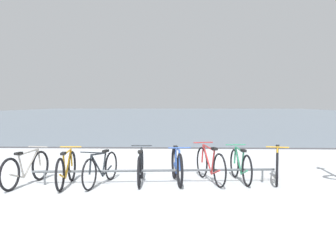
# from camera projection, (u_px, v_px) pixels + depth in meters

# --- Properties ---
(ground) EXTENTS (80.00, 132.00, 0.08)m
(ground) POSITION_uv_depth(u_px,v_px,m) (169.00, 115.00, 58.36)
(ground) COLOR silver
(bike_rack) EXTENTS (5.14, 0.52, 0.31)m
(bike_rack) POSITION_uv_depth(u_px,v_px,m) (155.00, 171.00, 8.08)
(bike_rack) COLOR #4C5156
(bike_rack) RESTS_ON ground
(bicycle_0) EXTENTS (0.50, 1.74, 0.77)m
(bicycle_0) POSITION_uv_depth(u_px,v_px,m) (26.00, 169.00, 7.90)
(bicycle_0) COLOR black
(bicycle_0) RESTS_ON ground
(bicycle_1) EXTENTS (0.46, 1.69, 0.78)m
(bicycle_1) POSITION_uv_depth(u_px,v_px,m) (66.00, 169.00, 7.85)
(bicycle_1) COLOR black
(bicycle_1) RESTS_ON ground
(bicycle_2) EXTENTS (0.53, 1.68, 0.75)m
(bicycle_2) POSITION_uv_depth(u_px,v_px,m) (101.00, 169.00, 7.94)
(bicycle_2) COLOR black
(bicycle_2) RESTS_ON ground
(bicycle_3) EXTENTS (0.46, 1.69, 0.77)m
(bicycle_3) POSITION_uv_depth(u_px,v_px,m) (141.00, 167.00, 8.15)
(bicycle_3) COLOR black
(bicycle_3) RESTS_ON ground
(bicycle_4) EXTENTS (0.46, 1.67, 0.82)m
(bicycle_4) POSITION_uv_depth(u_px,v_px,m) (177.00, 166.00, 8.17)
(bicycle_4) COLOR black
(bicycle_4) RESTS_ON ground
(bicycle_5) EXTENTS (0.61, 1.74, 0.83)m
(bicycle_5) POSITION_uv_depth(u_px,v_px,m) (210.00, 165.00, 8.22)
(bicycle_5) COLOR black
(bicycle_5) RESTS_ON ground
(bicycle_6) EXTENTS (0.46, 1.61, 0.78)m
(bicycle_6) POSITION_uv_depth(u_px,v_px,m) (240.00, 166.00, 8.27)
(bicycle_6) COLOR black
(bicycle_6) RESTS_ON ground
(bicycle_7) EXTENTS (0.58, 1.74, 0.81)m
(bicycle_7) POSITION_uv_depth(u_px,v_px,m) (277.00, 164.00, 8.36)
(bicycle_7) COLOR black
(bicycle_7) RESTS_ON ground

